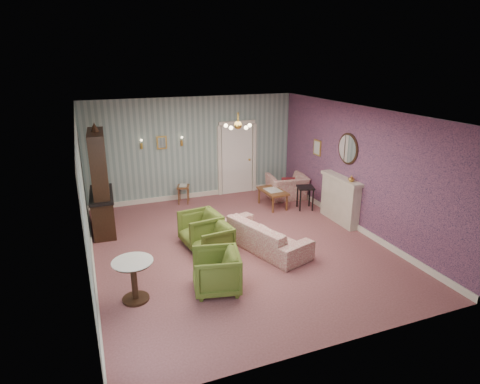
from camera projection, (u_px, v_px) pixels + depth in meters
name	position (u px, v px, depth m)	size (l,w,h in m)	color
floor	(238.00, 246.00, 8.88)	(7.00, 7.00, 0.00)	#915457
ceiling	(238.00, 112.00, 7.96)	(7.00, 7.00, 0.00)	white
wall_back	(194.00, 149.00, 11.51)	(6.00, 6.00, 0.00)	gray
wall_front	(334.00, 257.00, 5.33)	(6.00, 6.00, 0.00)	gray
wall_left	(84.00, 201.00, 7.39)	(7.00, 7.00, 0.00)	gray
wall_right	(358.00, 169.00, 9.46)	(7.00, 7.00, 0.00)	gray
wall_right_floral	(357.00, 169.00, 9.45)	(7.00, 7.00, 0.00)	#B95C7B
door	(237.00, 158.00, 12.04)	(1.12, 0.12, 2.16)	white
olive_chair_a	(216.00, 270.00, 7.09)	(0.79, 0.74, 0.82)	#576925
olive_chair_b	(212.00, 239.00, 8.34)	(0.74, 0.69, 0.76)	#576925
olive_chair_c	(200.00, 227.00, 8.84)	(0.79, 0.74, 0.82)	#576925
sofa_chintz	(265.00, 230.00, 8.67)	(2.12, 0.62, 0.83)	#A4424B
wingback_chair	(287.00, 183.00, 11.73)	(1.06, 0.69, 0.93)	#A4424B
dresser	(99.00, 179.00, 9.33)	(0.52, 1.50, 2.51)	black
fireplace	(340.00, 199.00, 10.04)	(0.30, 1.40, 1.16)	beige
mantel_vase	(351.00, 179.00, 9.47)	(0.15, 0.15, 0.15)	gold
oval_mirror	(348.00, 149.00, 9.67)	(0.04, 0.76, 0.84)	white
framed_print	(317.00, 148.00, 10.94)	(0.04, 0.34, 0.42)	gold
coffee_table	(273.00, 198.00, 11.13)	(0.53, 0.95, 0.48)	brown
side_table_black	(305.00, 198.00, 10.93)	(0.42, 0.42, 0.64)	black
pedestal_table	(134.00, 280.00, 6.81)	(0.69, 0.69, 0.75)	black
nesting_table	(184.00, 194.00, 11.43)	(0.32, 0.41, 0.54)	brown
gilt_mirror_back	(162.00, 143.00, 11.08)	(0.28, 0.06, 0.36)	gold
sconce_left	(141.00, 144.00, 10.88)	(0.16, 0.12, 0.30)	gold
sconce_right	(182.00, 141.00, 11.26)	(0.16, 0.12, 0.30)	gold
chandelier	(238.00, 126.00, 8.04)	(0.56, 0.56, 0.36)	gold
burgundy_cushion	(288.00, 184.00, 11.57)	(0.38, 0.10, 0.38)	maroon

